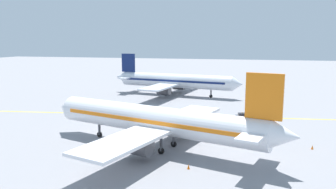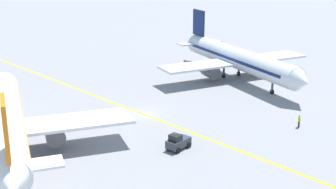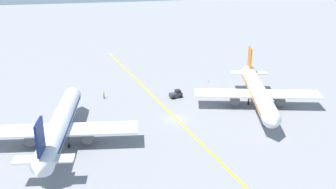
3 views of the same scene
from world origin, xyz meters
name	(u,v)px [view 1 (image 1 of 3)]	position (x,y,z in m)	size (l,w,h in m)	color
ground_plane	(175,116)	(0.00, 0.00, 0.00)	(400.00, 400.00, 0.00)	gray
apron_yellow_centreline	(175,116)	(0.00, 0.00, 0.00)	(0.40, 120.00, 0.01)	yellow
airplane_at_gate	(157,121)	(-19.23, -2.26, 3.71)	(28.37, 34.98, 10.60)	white
airplane_adjacent_stand	(174,81)	(23.23, 6.10, 3.71)	(28.46, 35.48, 10.60)	silver
baggage_tug_dark	(242,119)	(-3.03, -12.36, 0.90)	(3.28, 2.35, 2.11)	#333842
ground_crew_worker	(261,102)	(13.88, -15.79, 0.91)	(0.37, 0.52, 1.68)	#23232D
traffic_cone_near_nose	(280,101)	(20.45, -20.24, 0.28)	(0.32, 0.32, 0.55)	orange
traffic_cone_mid_apron	(189,167)	(-25.10, -7.62, 0.28)	(0.32, 0.32, 0.55)	orange
traffic_cone_by_wingtip	(312,147)	(-14.34, -21.90, 0.28)	(0.32, 0.32, 0.55)	orange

